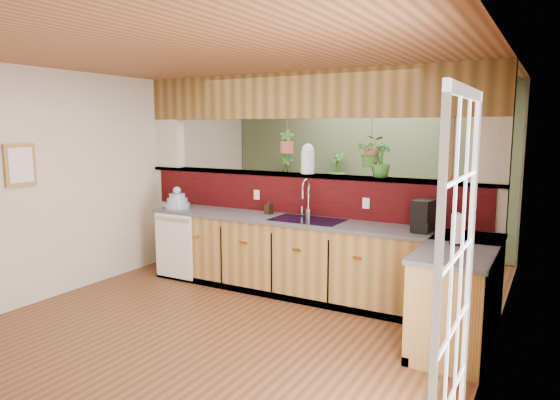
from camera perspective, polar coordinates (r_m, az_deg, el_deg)
The scene contains 27 objects.
ground at distance 5.26m, azimuth -4.31°, elevation -13.45°, with size 4.60×7.00×0.01m, color brown.
ceiling at distance 4.93m, azimuth -4.66°, elevation 15.89°, with size 4.60×7.00×0.01m, color brown.
wall_back at distance 8.06m, azimuth 9.50°, elevation 3.60°, with size 4.60×0.02×2.60m, color beige.
wall_left at distance 6.49m, azimuth -21.64°, elevation 2.00°, with size 0.02×7.00×2.60m, color beige.
wall_right at distance 4.13m, azimuth 23.11°, elevation -1.39°, with size 0.02×7.00×2.60m, color beige.
pass_through_partition at distance 6.09m, azimuth 2.83°, elevation 1.17°, with size 4.60×0.21×2.60m.
pass_through_ledge at distance 6.08m, azimuth 2.60°, elevation 2.86°, with size 4.60×0.21×0.04m, color brown.
header_beam at distance 6.06m, azimuth 2.66°, elevation 11.88°, with size 4.60×0.15×0.55m, color brown.
sage_backwall at distance 8.04m, azimuth 9.45°, elevation 3.60°, with size 4.55×0.02×2.55m, color #566746.
countertop at distance 5.48m, azimuth 8.15°, elevation -7.64°, with size 4.14×1.52×0.90m.
dishwasher at distance 6.49m, azimuth -12.06°, elevation -5.15°, with size 0.58×0.03×0.82m.
navy_sink at distance 5.72m, azimuth 3.12°, elevation -3.06°, with size 0.82×0.50×0.18m.
french_door at distance 2.94m, azimuth 19.37°, elevation -10.01°, with size 0.06×1.02×2.16m, color white.
framed_print at distance 5.97m, azimuth -27.55°, elevation 3.56°, with size 0.04×0.35×0.45m.
faucet at distance 5.84m, azimuth 3.06°, elevation 0.41°, with size 0.20×0.20×0.46m.
dish_stack at distance 6.62m, azimuth -11.66°, elevation -0.18°, with size 0.32×0.32×0.28m.
soap_dispenser at distance 6.07m, azimuth -1.29°, elevation -0.75°, with size 0.08×0.08×0.18m, color #322312.
coffee_maker at distance 5.23m, azimuth 16.11°, elevation -1.89°, with size 0.17×0.29×0.33m.
paper_towel at distance 4.76m, azimuth 19.62°, elevation -3.24°, with size 0.14×0.14×0.30m.
glass_jar at distance 6.04m, azimuth 3.18°, elevation 4.74°, with size 0.16×0.16×0.36m.
ledge_plant_right at distance 5.69m, azimuth 11.46°, elevation 4.44°, with size 0.21×0.21×0.38m, color #2F6222.
hanging_plant_a at distance 6.16m, azimuth 0.78°, elevation 7.42°, with size 0.22×0.18×0.46m.
hanging_plant_b at distance 5.72m, azimuth 10.43°, elevation 6.99°, with size 0.38×0.35×0.48m.
shelving_console at distance 8.26m, azimuth 3.29°, elevation -1.78°, with size 1.62×0.43×1.08m, color black.
shelf_plant_a at distance 8.35m, azimuth 0.78°, elevation 3.63°, with size 0.24×0.16×0.45m, color #2F6222.
shelf_plant_b at distance 7.96m, azimuth 6.47°, elevation 3.58°, with size 0.29×0.29×0.52m, color #2F6222.
floor_plant at distance 7.17m, azimuth 16.03°, elevation -4.89°, with size 0.63×0.54×0.70m, color #2F6222.
Camera 1 is at (2.72, -4.06, 1.95)m, focal length 32.00 mm.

